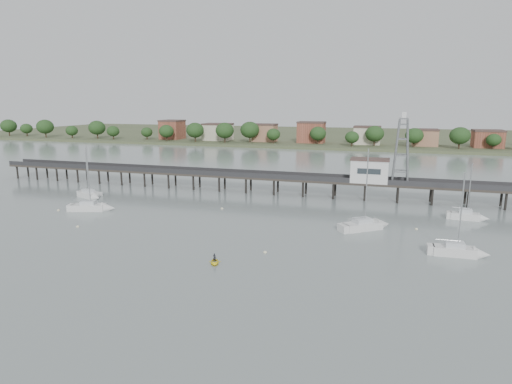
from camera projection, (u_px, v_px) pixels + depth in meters
ground_plane at (110, 298)px, 47.82m from camera, size 500.00×500.00×0.00m
pier at (262, 177)px, 103.12m from camera, size 150.00×5.00×5.50m
pier_building at (369, 170)px, 95.24m from camera, size 8.40×5.40×5.30m
lattice_tower at (402, 151)px, 92.44m from camera, size 3.20×3.20×15.50m
sailboat_d at (463, 252)px, 60.70m from camera, size 7.69×2.48×12.65m
sailboat_c at (370, 225)px, 73.91m from camera, size 8.69×7.65×14.80m
sailboat_b at (91, 195)px, 97.64m from camera, size 7.34×4.41×11.80m
sailboat_e at (470, 217)px, 79.51m from camera, size 6.75×2.25×11.17m
sailboat_f at (96, 207)px, 86.52m from camera, size 8.87×4.97×14.04m
white_tender at (94, 194)px, 100.36m from camera, size 4.14×2.39×1.51m
yellow_dinghy at (215, 264)px, 57.98m from camera, size 1.79×1.10×2.42m
dinghy_occupant at (215, 264)px, 57.98m from camera, size 0.45×1.22×0.29m
mooring_buoys at (246, 228)px, 73.99m from camera, size 84.35×23.21×0.39m
far_shore at (343, 136)px, 271.41m from camera, size 500.00×170.00×10.40m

